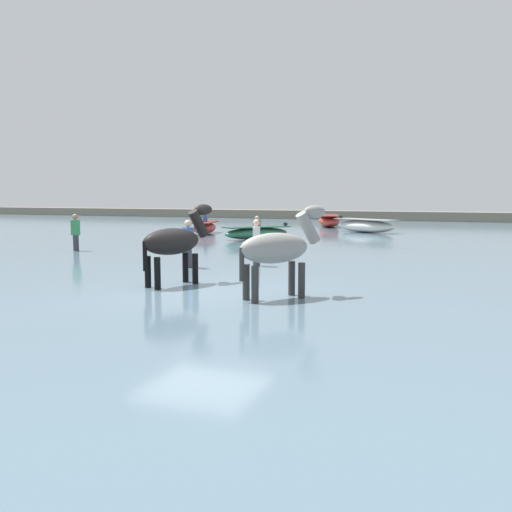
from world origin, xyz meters
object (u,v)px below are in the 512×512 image
object	(u,v)px
person_wading_mid	(256,246)
horse_lead_black	(175,244)
boat_near_starboard	(205,228)
boat_far_inshore	(365,226)
boat_distant_west	(329,221)
person_spectator_far	(76,235)
horse_trailing_grey	(278,251)
boat_distant_east	(257,233)
person_wading_close	(188,247)

from	to	relation	value
person_wading_mid	horse_lead_black	bearing A→B (deg)	-97.71
boat_near_starboard	boat_far_inshore	distance (m)	8.53
boat_distant_west	person_spectator_far	world-z (taller)	person_spectator_far
horse_trailing_grey	boat_near_starboard	size ratio (longest dim) A/B	0.69
person_spectator_far	person_wading_mid	xyz separation A→B (m)	(7.53, -1.57, 0.00)
horse_lead_black	boat_distant_east	xyz separation A→B (m)	(-2.77, 12.36, -0.64)
boat_distant_west	horse_trailing_grey	bearing A→B (deg)	-78.93
person_wading_mid	boat_distant_east	bearing A→B (deg)	110.85
horse_trailing_grey	boat_distant_east	bearing A→B (deg)	112.54
boat_distant_east	boat_distant_west	world-z (taller)	boat_distant_east
boat_distant_west	person_wading_close	bearing A→B (deg)	-87.51
boat_far_inshore	boat_distant_west	xyz separation A→B (m)	(-3.04, 4.47, 0.01)
boat_far_inshore	person_wading_mid	xyz separation A→B (m)	(-0.52, -14.89, 0.21)
horse_lead_black	person_wading_close	distance (m)	3.00
person_wading_mid	person_wading_close	bearing A→B (deg)	-148.40
horse_lead_black	person_spectator_far	world-z (taller)	horse_lead_black
horse_lead_black	person_wading_close	bearing A→B (deg)	112.27
boat_near_starboard	boat_distant_west	size ratio (longest dim) A/B	0.76
horse_lead_black	boat_far_inshore	distance (m)	18.69
horse_trailing_grey	boat_near_starboard	world-z (taller)	horse_trailing_grey
boat_distant_east	boat_distant_west	size ratio (longest dim) A/B	0.76
horse_trailing_grey	boat_distant_east	world-z (taller)	horse_trailing_grey
person_spectator_far	boat_distant_east	bearing A→B (deg)	58.85
horse_lead_black	boat_near_starboard	xyz separation A→B (m)	(-6.56, 14.76, -0.63)
boat_far_inshore	person_wading_close	bearing A→B (deg)	-97.73
person_spectator_far	person_wading_mid	bearing A→B (deg)	-11.75
horse_lead_black	boat_distant_west	distance (m)	23.21
boat_near_starboard	boat_distant_west	world-z (taller)	boat_near_starboard
horse_lead_black	person_spectator_far	size ratio (longest dim) A/B	1.29
boat_distant_east	boat_far_inshore	bearing A→B (deg)	58.87
horse_lead_black	horse_trailing_grey	distance (m)	2.73
person_wading_mid	horse_trailing_grey	bearing A→B (deg)	-64.29
horse_trailing_grey	boat_near_starboard	bearing A→B (deg)	120.80
boat_near_starboard	boat_distant_east	bearing A→B (deg)	-32.38
boat_distant_east	horse_trailing_grey	bearing A→B (deg)	-67.46
boat_near_starboard	person_wading_mid	xyz separation A→B (m)	(7.07, -11.01, 0.25)
boat_distant_east	boat_near_starboard	bearing A→B (deg)	147.62
boat_far_inshore	person_wading_mid	world-z (taller)	person_wading_mid
person_wading_close	person_wading_mid	xyz separation A→B (m)	(1.64, 1.01, 0.00)
horse_lead_black	boat_near_starboard	world-z (taller)	horse_lead_black
horse_lead_black	boat_near_starboard	distance (m)	16.17
boat_near_starboard	person_wading_mid	size ratio (longest dim) A/B	1.87
boat_distant_west	person_wading_mid	distance (m)	19.52
horse_trailing_grey	boat_distant_west	size ratio (longest dim) A/B	0.53
boat_far_inshore	person_spectator_far	size ratio (longest dim) A/B	2.30
person_wading_close	person_spectator_far	size ratio (longest dim) A/B	1.00
boat_distant_east	person_wading_close	size ratio (longest dim) A/B	1.86
boat_far_inshore	person_wading_mid	bearing A→B (deg)	-92.01
boat_far_inshore	person_wading_close	xyz separation A→B (m)	(-2.16, -15.90, 0.21)
boat_far_inshore	boat_distant_west	distance (m)	5.40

